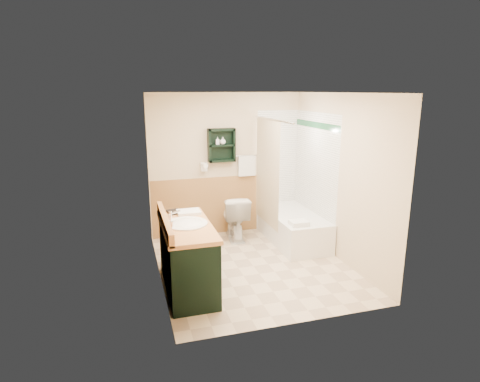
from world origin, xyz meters
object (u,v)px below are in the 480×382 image
(wall_shelf, at_px, (222,145))
(soap_bottle_b, at_px, (223,141))
(vanity, at_px, (187,257))
(vanity_book, at_px, (167,205))
(bathtub, at_px, (293,228))
(hair_dryer, at_px, (204,167))
(toilet, at_px, (235,217))
(soap_bottle_a, at_px, (218,143))

(wall_shelf, bearing_deg, soap_bottle_b, -13.89)
(vanity, distance_m, soap_bottle_b, 2.34)
(wall_shelf, relative_size, vanity_book, 2.41)
(bathtub, bearing_deg, wall_shelf, 146.46)
(bathtub, distance_m, vanity_book, 2.29)
(bathtub, bearing_deg, hair_dryer, 152.00)
(hair_dryer, xyz_separation_m, vanity, (-0.59, -1.82, -0.77))
(toilet, height_order, vanity_book, vanity_book)
(hair_dryer, height_order, toilet, hair_dryer)
(wall_shelf, height_order, toilet, wall_shelf)
(hair_dryer, height_order, soap_bottle_a, soap_bottle_a)
(vanity, distance_m, toilet, 1.87)
(wall_shelf, bearing_deg, vanity, -116.45)
(hair_dryer, distance_m, vanity_book, 1.55)
(bathtub, relative_size, soap_bottle_b, 12.40)
(vanity_book, bearing_deg, toilet, 32.24)
(vanity, relative_size, bathtub, 0.90)
(bathtub, height_order, soap_bottle_a, soap_bottle_a)
(wall_shelf, height_order, vanity, wall_shelf)
(toilet, xyz_separation_m, vanity_book, (-1.21, -1.05, 0.60))
(vanity_book, bearing_deg, soap_bottle_a, 43.88)
(hair_dryer, bearing_deg, wall_shelf, -4.76)
(hair_dryer, height_order, vanity_book, hair_dryer)
(hair_dryer, relative_size, soap_bottle_a, 1.92)
(vanity, bearing_deg, bathtub, 30.24)
(toilet, bearing_deg, vanity_book, 46.50)
(bathtub, bearing_deg, soap_bottle_b, 146.12)
(wall_shelf, relative_size, toilet, 0.74)
(soap_bottle_a, height_order, soap_bottle_b, soap_bottle_b)
(bathtub, height_order, toilet, toilet)
(hair_dryer, relative_size, toilet, 0.32)
(wall_shelf, distance_m, toilet, 1.22)
(hair_dryer, distance_m, soap_bottle_b, 0.52)
(bathtub, relative_size, toilet, 2.01)
(toilet, xyz_separation_m, soap_bottle_a, (-0.22, 0.25, 1.23))
(toilet, distance_m, vanity_book, 1.71)
(bathtub, xyz_separation_m, soap_bottle_a, (-1.09, 0.67, 1.35))
(vanity, distance_m, bathtub, 2.23)
(vanity_book, height_order, soap_bottle_b, soap_bottle_b)
(bathtub, xyz_separation_m, vanity_book, (-2.08, -0.62, 0.73))
(vanity, height_order, soap_bottle_b, soap_bottle_b)
(vanity, relative_size, vanity_book, 5.91)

